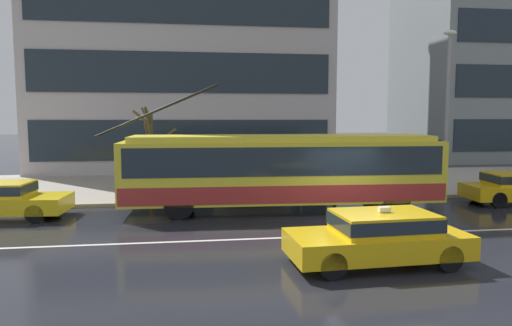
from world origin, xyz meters
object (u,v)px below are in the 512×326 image
object	(u,v)px
street_lamp	(447,98)
street_tree_bare	(150,146)
trolleybus	(282,169)
pedestrian_approaching_curb	(367,172)
pedestrian_at_shelter	(335,155)
bus_shelter	(256,150)
taxi_oncoming_near	(379,236)

from	to	relation	value
street_lamp	street_tree_bare	distance (m)	13.35
trolleybus	street_lamp	size ratio (longest dim) A/B	1.77
trolleybus	pedestrian_approaching_curb	world-z (taller)	trolleybus
pedestrian_at_shelter	bus_shelter	bearing A→B (deg)	171.06
trolleybus	bus_shelter	xyz separation A→B (m)	(-0.42, 3.85, 0.46)
bus_shelter	street_lamp	world-z (taller)	street_lamp
trolleybus	street_lamp	xyz separation A→B (m)	(7.84, 2.30, 2.75)
taxi_oncoming_near	pedestrian_at_shelter	xyz separation A→B (m)	(2.08, 10.01, 1.10)
street_tree_bare	trolleybus	bearing A→B (deg)	-42.01
bus_shelter	street_lamp	size ratio (longest dim) A/B	0.57
street_lamp	bus_shelter	bearing A→B (deg)	169.39
trolleybus	bus_shelter	world-z (taller)	trolleybus
pedestrian_at_shelter	taxi_oncoming_near	bearing A→B (deg)	-101.72
pedestrian_at_shelter	trolleybus	bearing A→B (deg)	-133.26
taxi_oncoming_near	street_tree_bare	distance (m)	12.99
bus_shelter	street_tree_bare	bearing A→B (deg)	170.60
taxi_oncoming_near	street_lamp	distance (m)	11.87
pedestrian_at_shelter	street_tree_bare	bearing A→B (deg)	170.80
taxi_oncoming_near	pedestrian_at_shelter	size ratio (longest dim) A/B	2.13
street_tree_bare	taxi_oncoming_near	bearing A→B (deg)	-61.50
taxi_oncoming_near	pedestrian_approaching_curb	bearing A→B (deg)	70.35
pedestrian_at_shelter	street_tree_bare	xyz separation A→B (m)	(-8.23, 1.33, 0.40)
pedestrian_at_shelter	street_lamp	world-z (taller)	street_lamp
street_tree_bare	street_lamp	bearing A→B (deg)	-10.17
taxi_oncoming_near	pedestrian_at_shelter	world-z (taller)	pedestrian_at_shelter
bus_shelter	street_tree_bare	size ratio (longest dim) A/B	1.06
taxi_oncoming_near	bus_shelter	xyz separation A→B (m)	(-1.44, 10.56, 1.32)
trolleybus	taxi_oncoming_near	xyz separation A→B (m)	(1.02, -6.72, -0.86)
pedestrian_at_shelter	pedestrian_approaching_curb	bearing A→B (deg)	-44.58
pedestrian_approaching_curb	pedestrian_at_shelter	bearing A→B (deg)	135.42
pedestrian_at_shelter	street_lamp	xyz separation A→B (m)	(4.74, -0.99, 2.51)
trolleybus	taxi_oncoming_near	distance (m)	6.85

